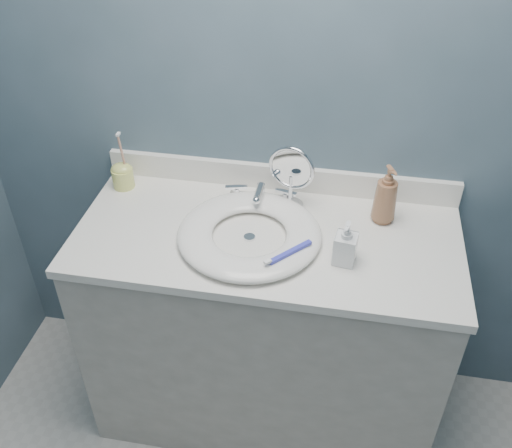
% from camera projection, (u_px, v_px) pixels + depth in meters
% --- Properties ---
extents(back_wall, '(2.20, 0.02, 2.40)m').
position_uv_depth(back_wall, '(282.00, 103.00, 1.82)').
color(back_wall, '#425764').
rests_on(back_wall, ground).
extents(vanity_cabinet, '(1.20, 0.55, 0.85)m').
position_uv_depth(vanity_cabinet, '(265.00, 331.00, 2.08)').
color(vanity_cabinet, beige).
rests_on(vanity_cabinet, ground).
extents(countertop, '(1.22, 0.57, 0.03)m').
position_uv_depth(countertop, '(267.00, 238.00, 1.81)').
color(countertop, white).
rests_on(countertop, vanity_cabinet).
extents(backsplash, '(1.22, 0.02, 0.09)m').
position_uv_depth(backsplash, '(279.00, 177.00, 1.98)').
color(backsplash, white).
rests_on(backsplash, countertop).
extents(basin, '(0.45, 0.45, 0.04)m').
position_uv_depth(basin, '(249.00, 234.00, 1.77)').
color(basin, white).
rests_on(basin, countertop).
extents(drain, '(0.04, 0.04, 0.01)m').
position_uv_depth(drain, '(249.00, 237.00, 1.78)').
color(drain, silver).
rests_on(drain, countertop).
extents(faucet, '(0.25, 0.13, 0.07)m').
position_uv_depth(faucet, '(260.00, 196.00, 1.92)').
color(faucet, silver).
rests_on(faucet, countertop).
extents(makeup_mirror, '(0.15, 0.09, 0.23)m').
position_uv_depth(makeup_mirror, '(291.00, 175.00, 1.84)').
color(makeup_mirror, silver).
rests_on(makeup_mirror, countertop).
extents(soap_bottle_amber, '(0.10, 0.10, 0.20)m').
position_uv_depth(soap_bottle_amber, '(386.00, 195.00, 1.80)').
color(soap_bottle_amber, '#8F5F40').
rests_on(soap_bottle_amber, countertop).
extents(soap_bottle_clear, '(0.07, 0.07, 0.14)m').
position_uv_depth(soap_bottle_clear, '(346.00, 243.00, 1.65)').
color(soap_bottle_clear, silver).
rests_on(soap_bottle_clear, countertop).
extents(toothbrush_holder, '(0.08, 0.08, 0.22)m').
position_uv_depth(toothbrush_holder, '(123.00, 174.00, 1.98)').
color(toothbrush_holder, '#D9DF6F').
rests_on(toothbrush_holder, countertop).
extents(toothbrush_lying, '(0.13, 0.14, 0.02)m').
position_uv_depth(toothbrush_lying, '(289.00, 253.00, 1.66)').
color(toothbrush_lying, '#373CC6').
rests_on(toothbrush_lying, basin).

